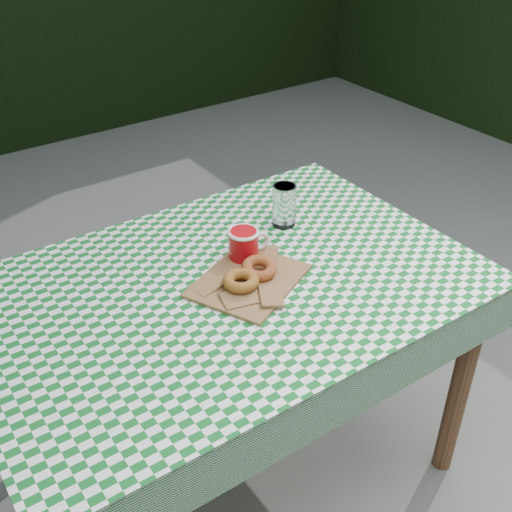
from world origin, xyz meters
The scene contains 8 objects.
ground centered at (0.00, 0.00, 0.00)m, with size 60.00×60.00×0.00m, color #5A5A55.
table centered at (-0.17, -0.10, 0.38)m, with size 1.29×0.86×0.75m, color #55321D.
tablecloth centered at (-0.17, -0.10, 0.75)m, with size 1.31×0.88×0.01m, color #0E5C20.
paper_bag centered at (-0.13, -0.14, 0.76)m, with size 0.29×0.23×0.02m, color olive.
bagel_front centered at (-0.16, -0.15, 0.79)m, with size 0.09×0.09×0.03m, color #93541E.
bagel_back centered at (-0.09, -0.14, 0.79)m, with size 0.09×0.09×0.03m, color brown.
coffee_mug centered at (-0.08, -0.04, 0.80)m, with size 0.16×0.16×0.09m, color #A50A10, non-canonical shape.
drinking_glass centered at (0.13, 0.05, 0.82)m, with size 0.07×0.07×0.13m, color white.
Camera 1 is at (-0.87, -1.23, 1.71)m, focal length 43.79 mm.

